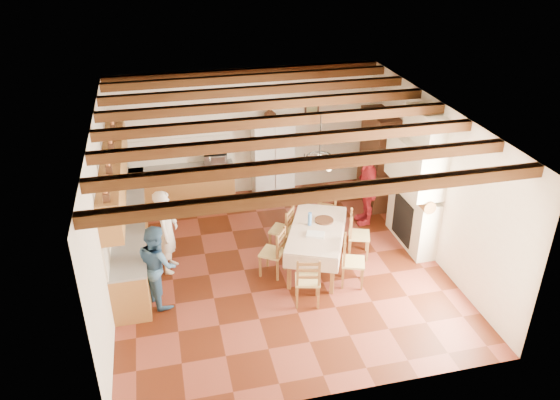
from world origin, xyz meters
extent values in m
cube|color=#481A0C|center=(0.00, 0.00, -0.01)|extent=(6.00, 6.50, 0.02)
cube|color=white|center=(0.00, 0.00, 3.01)|extent=(6.00, 6.50, 0.02)
cube|color=beige|center=(0.00, 3.26, 1.50)|extent=(6.00, 0.02, 3.00)
cube|color=beige|center=(0.00, -3.26, 1.50)|extent=(6.00, 0.02, 3.00)
cube|color=beige|center=(-3.01, 0.00, 1.50)|extent=(0.02, 6.50, 3.00)
cube|color=beige|center=(3.01, 0.00, 1.50)|extent=(0.02, 6.50, 3.00)
cube|color=brown|center=(-2.70, 1.05, 0.43)|extent=(0.60, 4.30, 0.86)
cube|color=brown|center=(-1.55, 2.95, 0.43)|extent=(2.30, 0.60, 0.86)
cube|color=gray|center=(-2.70, 1.05, 0.88)|extent=(0.62, 4.30, 0.04)
cube|color=gray|center=(-1.55, 2.95, 0.88)|extent=(2.34, 0.62, 0.04)
cube|color=white|center=(-2.98, 1.05, 1.20)|extent=(0.03, 4.30, 0.60)
cube|color=white|center=(-1.55, 3.23, 1.20)|extent=(2.30, 0.03, 0.60)
cube|color=brown|center=(-2.83, 1.05, 1.85)|extent=(0.35, 4.20, 0.70)
cube|color=black|center=(1.55, 3.23, 1.85)|extent=(0.34, 0.03, 0.42)
cube|color=silver|center=(0.55, 3.03, 0.93)|extent=(0.93, 0.77, 1.85)
cube|color=silver|center=(0.70, -0.14, 0.78)|extent=(1.60, 2.07, 0.05)
cube|color=brown|center=(0.02, -0.75, 0.38)|extent=(0.09, 0.09, 0.76)
cube|color=brown|center=(0.72, -1.05, 0.38)|extent=(0.09, 0.09, 0.76)
cube|color=brown|center=(0.68, 0.77, 0.38)|extent=(0.09, 0.09, 0.76)
cube|color=brown|center=(1.38, 0.46, 0.38)|extent=(0.09, 0.09, 0.76)
torus|color=black|center=(0.70, -0.14, 2.25)|extent=(0.47, 0.47, 0.03)
imported|color=silver|center=(-2.01, 0.37, 0.82)|extent=(0.54, 0.68, 1.64)
imported|color=#375F89|center=(-2.23, -0.56, 0.74)|extent=(0.79, 0.88, 1.49)
imported|color=#B4222E|center=(2.21, 1.20, 0.82)|extent=(0.49, 1.00, 1.65)
imported|color=silver|center=(-0.78, 2.95, 1.04)|extent=(0.53, 0.38, 0.28)
imported|color=#372412|center=(0.52, 3.03, 1.99)|extent=(0.27, 0.27, 0.28)
camera|label=1|loc=(-1.96, -8.42, 6.00)|focal=35.00mm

